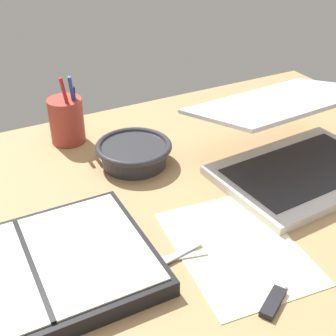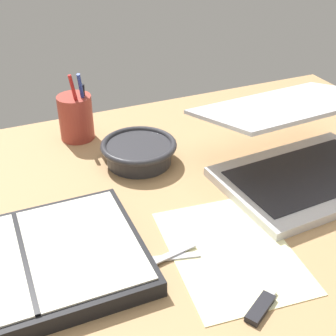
{
  "view_description": "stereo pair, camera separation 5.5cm",
  "coord_description": "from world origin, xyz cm",
  "px_view_note": "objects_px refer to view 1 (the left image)",
  "views": [
    {
      "loc": [
        -32.16,
        -57.14,
        54.11
      ],
      "look_at": [
        1.82,
        6.97,
        9.0
      ],
      "focal_mm": 50.0,
      "sensor_mm": 36.0,
      "label": 1
    },
    {
      "loc": [
        -27.21,
        -59.53,
        54.11
      ],
      "look_at": [
        1.82,
        6.97,
        9.0
      ],
      "focal_mm": 50.0,
      "sensor_mm": 36.0,
      "label": 2
    }
  ],
  "objects_px": {
    "scissors": "(147,267)",
    "pen_cup": "(67,120)",
    "laptop": "(295,147)",
    "planner": "(33,273)",
    "bowl": "(134,152)"
  },
  "relations": [
    {
      "from": "scissors",
      "to": "pen_cup",
      "type": "bearing_deg",
      "value": 89.43
    },
    {
      "from": "scissors",
      "to": "laptop",
      "type": "bearing_deg",
      "value": 19.35
    },
    {
      "from": "pen_cup",
      "to": "scissors",
      "type": "distance_m",
      "value": 0.46
    },
    {
      "from": "planner",
      "to": "bowl",
      "type": "bearing_deg",
      "value": 41.72
    },
    {
      "from": "bowl",
      "to": "planner",
      "type": "distance_m",
      "value": 0.37
    },
    {
      "from": "laptop",
      "to": "scissors",
      "type": "xyz_separation_m",
      "value": [
        -0.39,
        -0.12,
        -0.05
      ]
    },
    {
      "from": "laptop",
      "to": "pen_cup",
      "type": "distance_m",
      "value": 0.5
    },
    {
      "from": "bowl",
      "to": "scissors",
      "type": "bearing_deg",
      "value": -110.91
    },
    {
      "from": "planner",
      "to": "scissors",
      "type": "bearing_deg",
      "value": -18.93
    },
    {
      "from": "planner",
      "to": "scissors",
      "type": "height_order",
      "value": "planner"
    },
    {
      "from": "bowl",
      "to": "scissors",
      "type": "xyz_separation_m",
      "value": [
        -0.11,
        -0.3,
        -0.02
      ]
    },
    {
      "from": "planner",
      "to": "laptop",
      "type": "bearing_deg",
      "value": 7.14
    },
    {
      "from": "laptop",
      "to": "pen_cup",
      "type": "relative_size",
      "value": 2.18
    },
    {
      "from": "bowl",
      "to": "planner",
      "type": "height_order",
      "value": "bowl"
    },
    {
      "from": "laptop",
      "to": "bowl",
      "type": "bearing_deg",
      "value": 144.19
    }
  ]
}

